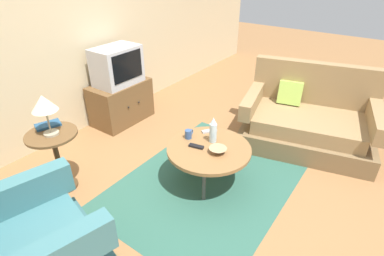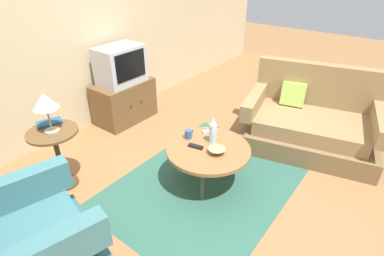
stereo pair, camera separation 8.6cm
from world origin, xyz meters
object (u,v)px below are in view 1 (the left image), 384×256
table_lamp (44,105)px  book (48,125)px  side_table (55,150)px  tv_remote_silver (209,131)px  television (117,66)px  mug (189,134)px  vase (213,130)px  bowl (218,150)px  couch (307,121)px  tv_stand (121,102)px  armchair (28,254)px  coffee_table (209,150)px  tv_remote_dark (196,146)px

table_lamp → book: bearing=67.5°
side_table → tv_remote_silver: 1.55m
side_table → television: bearing=22.6°
mug → tv_remote_silver: bearing=-25.0°
television → vase: size_ratio=2.21×
side_table → vase: 1.55m
side_table → bowl: (0.89, -1.29, 0.01)m
couch → table_lamp: (-2.29, 1.73, 0.64)m
vase → tv_remote_silver: (0.14, 0.13, -0.12)m
tv_stand → table_lamp: size_ratio=2.09×
side_table → table_lamp: bearing=-99.3°
tv_stand → bowl: 1.94m
vase → television: bearing=79.0°
armchair → mug: armchair is taller
armchair → tv_remote_silver: armchair is taller
side_table → tv_stand: side_table is taller
tv_stand → book: bearing=-161.7°
vase → tv_remote_silver: bearing=42.6°
armchair → vase: bearing=92.4°
table_lamp → bowl: 1.63m
coffee_table → table_lamp: 1.57m
television → table_lamp: (-1.37, -0.58, 0.13)m
armchair → tv_remote_dark: bearing=93.7°
mug → couch: bearing=-31.9°
coffee_table → tv_remote_dark: 0.13m
tv_stand → television: size_ratio=1.34×
side_table → tv_remote_dark: (0.85, -1.07, -0.01)m
tv_remote_dark → tv_remote_silver: 0.33m
table_lamp → tv_stand: bearing=23.6°
tv_stand → table_lamp: 1.63m
couch → table_lamp: table_lamp is taller
armchair → coffee_table: (1.67, -0.40, 0.10)m
coffee_table → mug: 0.28m
bowl → tv_remote_silver: bowl is taller
armchair → side_table: bearing=150.1°
armchair → vase: size_ratio=3.82×
book → side_table: bearing=-95.0°
armchair → couch: size_ratio=0.62×
coffee_table → couch: bearing=-22.5°
side_table → tv_remote_dark: bearing=-51.5°
table_lamp → vase: bearing=-47.4°
vase → bowl: (-0.14, -0.15, -0.11)m
armchair → bowl: 1.73m
television → vase: 1.76m
vase → coffee_table: bearing=-166.4°
armchair → mug: (1.70, -0.13, 0.18)m
side_table → mug: size_ratio=5.40×
tv_stand → tv_remote_dark: (-0.51, -1.65, 0.17)m
couch → book: (-2.23, 1.89, 0.35)m
vase → tv_remote_dark: bearing=157.6°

